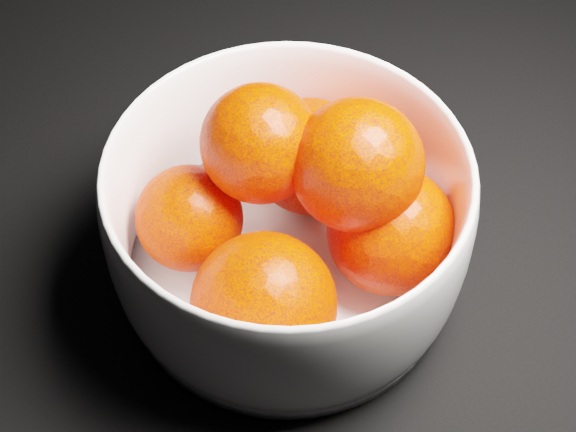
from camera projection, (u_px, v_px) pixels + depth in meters
name	position (u px, v px, depth m)	size (l,w,h in m)	color
bowl	(288.00, 221.00, 0.49)	(0.22, 0.22, 0.11)	white
orange_pile	(303.00, 208.00, 0.48)	(0.18, 0.17, 0.13)	#FF2400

